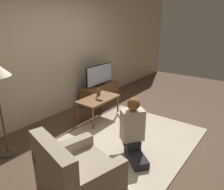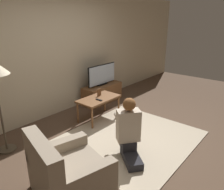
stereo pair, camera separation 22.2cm
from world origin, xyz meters
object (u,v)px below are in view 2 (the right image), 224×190
coffee_table (99,100)px  person_kneeling (129,129)px  tv (102,75)px  armchair (68,176)px

coffee_table → person_kneeling: person_kneeling is taller
coffee_table → person_kneeling: bearing=-118.3°
tv → person_kneeling: 2.38m
tv → coffee_table: tv is taller
armchair → person_kneeling: 1.12m
tv → armchair: tv is taller
tv → person_kneeling: (-1.46, -1.87, -0.24)m
armchair → tv: bearing=-40.8°
tv → armchair: bearing=-145.0°
tv → coffee_table: 1.05m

